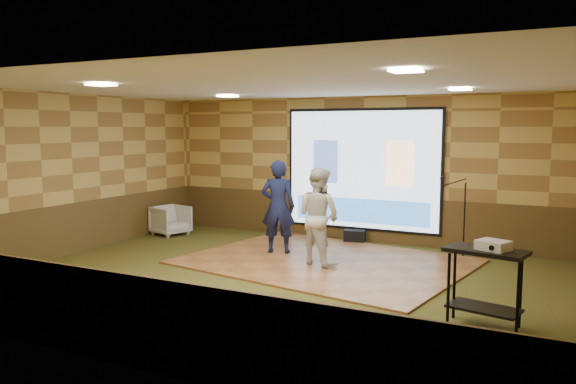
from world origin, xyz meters
The scene contains 18 objects.
ground centered at (0.00, 0.00, 0.00)m, with size 9.00×9.00×0.00m, color #2B3418.
room_shell centered at (0.00, 0.00, 2.09)m, with size 9.04×7.04×3.02m.
wainscot_back centered at (0.00, 3.48, 0.47)m, with size 9.00×0.04×0.95m, color #513A1B.
wainscot_front centered at (0.00, -3.48, 0.47)m, with size 9.00×0.04×0.95m, color #513A1B.
wainscot_left centered at (-4.48, 0.00, 0.47)m, with size 0.04×7.00×0.95m, color #513A1B.
projector_screen centered at (0.00, 3.44, 1.47)m, with size 3.32×0.06×2.52m.
downlight_nw centered at (-2.20, 1.80, 2.97)m, with size 0.32×0.32×0.02m, color #FDE4BD.
downlight_ne centered at (2.20, 1.80, 2.97)m, with size 0.32×0.32×0.02m, color #FDE4BD.
downlight_sw centered at (-2.20, -1.50, 2.97)m, with size 0.32×0.32×0.02m, color #FDE4BD.
downlight_se centered at (2.20, -1.50, 2.97)m, with size 0.32×0.32×0.02m, color #FDE4BD.
dance_floor centered at (0.06, 1.41, 0.02)m, with size 4.66×3.55×0.03m, color #9B6438.
player_left centered at (-0.99, 1.61, 0.90)m, with size 0.63×0.42×1.74m, color #151B42.
player_right centered at (0.04, 1.13, 0.86)m, with size 0.81×0.63×1.66m, color silver.
av_table centered at (3.00, -0.75, 0.66)m, with size 0.91×0.48×0.95m.
projector centered at (3.08, -0.76, 1.01)m, with size 0.34×0.28×0.11m, color silver.
mic_stand centered at (2.11, 2.86, 0.49)m, with size 0.58×0.24×1.49m.
banquet_chair centered at (-4.00, 2.22, 0.32)m, with size 0.69×0.71×0.65m, color gray.
duffel_bag centered at (-0.07, 3.25, 0.13)m, with size 0.42×0.28×0.26m, color black.
Camera 1 is at (3.82, -7.54, 2.37)m, focal length 35.00 mm.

